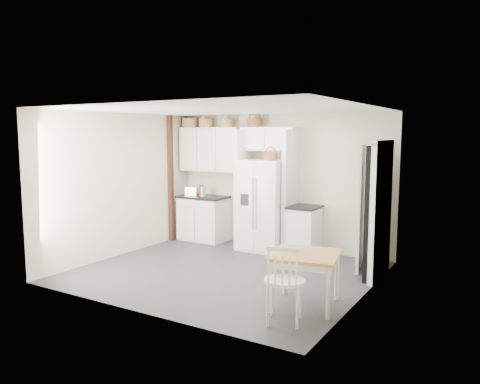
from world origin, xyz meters
The scene contains 27 objects.
floor centered at (0.00, 0.00, 0.00)m, with size 4.50×4.50×0.00m, color #28272C.
ceiling centered at (0.00, 0.00, 2.60)m, with size 4.50×4.50×0.00m, color white.
wall_back centered at (0.00, 2.00, 1.30)m, with size 4.50×4.50×0.00m, color beige.
wall_left centered at (-2.25, 0.00, 1.30)m, with size 4.00×4.00×0.00m, color beige.
wall_right centered at (2.25, 0.00, 1.30)m, with size 4.00×4.00×0.00m, color beige.
refrigerator centered at (-0.15, 1.62, 0.87)m, with size 0.90×0.72×1.74m, color silver.
base_cab_left centered at (-1.62, 1.70, 0.45)m, with size 0.97×0.61×0.89m, color silver.
base_cab_right centered at (0.66, 1.70, 0.43)m, with size 0.49×0.59×0.87m, color silver.
dining_table centered at (1.70, -0.72, 0.35)m, with size 0.84×0.84×0.70m, color #9A6227.
windsor_chair centered at (1.70, -1.34, 0.50)m, with size 0.49×0.45×1.01m, color silver.
counter_left centered at (-1.62, 1.70, 0.91)m, with size 1.01×0.65×0.04m, color black.
counter_right centered at (0.66, 1.70, 0.89)m, with size 0.53×0.63×0.04m, color black.
toaster centered at (-1.92, 1.69, 1.02)m, with size 0.25×0.14×0.17m, color silver.
cookbook_red centered at (-1.62, 1.62, 1.05)m, with size 0.03×0.15×0.23m, color red.
cookbook_cream centered at (-1.57, 1.62, 1.04)m, with size 0.03×0.14×0.21m, color beige.
basket_upper_a centered at (-2.04, 1.83, 2.45)m, with size 0.34×0.34×0.19m, color #946844.
basket_upper_b centered at (-1.64, 1.83, 2.44)m, with size 0.30×0.30×0.18m, color #946844.
basket_upper_c centered at (-1.12, 1.83, 2.43)m, with size 0.29×0.29×0.17m, color #946844.
basket_bridge_a centered at (-0.48, 1.83, 2.44)m, with size 0.30×0.30×0.17m, color #5A2520.
basket_fridge_b centered at (0.04, 1.52, 1.80)m, with size 0.25×0.25×0.14m, color #5A2520.
upper_cabinet centered at (-1.50, 1.83, 1.90)m, with size 1.40×0.34×0.90m, color silver.
bridge_cabinet centered at (-0.15, 1.83, 2.12)m, with size 1.12×0.34×0.45m, color silver.
fridge_panel_left centered at (-0.66, 1.70, 1.15)m, with size 0.08×0.60×2.30m, color silver.
fridge_panel_right centered at (0.36, 1.70, 1.15)m, with size 0.08×0.60×2.30m, color silver.
trim_post centered at (-2.20, 1.35, 1.30)m, with size 0.09×0.09×2.60m, color #381C15.
doorway_void centered at (2.16, 1.00, 1.02)m, with size 0.18×0.85×2.05m, color black.
door_slab centered at (1.80, 1.33, 1.02)m, with size 0.80×0.04×2.05m, color white.
Camera 1 is at (3.99, -6.18, 2.22)m, focal length 35.00 mm.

